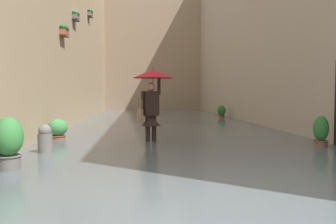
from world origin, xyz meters
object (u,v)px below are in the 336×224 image
potted_plant_near_left (222,112)px  mooring_bollard (45,143)px  potted_plant_far_right (58,131)px  person_wading (152,90)px  potted_plant_near_right (8,146)px  potted_plant_mid_left (321,134)px

potted_plant_near_left → mooring_bollard: bearing=58.9°
potted_plant_far_right → person_wading: bearing=165.6°
person_wading → potted_plant_near_right: person_wading is taller
potted_plant_near_left → potted_plant_mid_left: potted_plant_mid_left is taller
person_wading → potted_plant_mid_left: (-3.88, 1.22, -1.03)m
mooring_bollard → potted_plant_far_right: bearing=-83.8°
person_wading → mooring_bollard: bearing=33.8°
person_wading → potted_plant_near_left: size_ratio=2.62×
potted_plant_far_right → mooring_bollard: bearing=96.2°
mooring_bollard → potted_plant_near_right: bearing=85.0°
potted_plant_far_right → potted_plant_mid_left: 6.69m
potted_plant_near_left → potted_plant_near_right: size_ratio=0.78×
person_wading → potted_plant_near_left: (-3.92, -8.77, -1.04)m
potted_plant_near_right → potted_plant_mid_left: bearing=-162.7°
potted_plant_near_left → potted_plant_near_right: (6.36, 11.97, 0.12)m
potted_plant_near_left → potted_plant_near_right: potted_plant_near_right is taller
potted_plant_near_right → person_wading: bearing=-127.4°
potted_plant_near_left → mooring_bollard: 12.04m
potted_plant_near_left → mooring_bollard: (6.21, 10.31, -0.07)m
potted_plant_near_left → person_wading: bearing=65.9°
potted_plant_near_right → mooring_bollard: 1.67m
person_wading → potted_plant_mid_left: person_wading is taller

